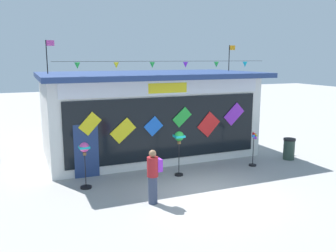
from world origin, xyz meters
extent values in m
plane|color=#9E9B99|center=(0.00, 0.00, 0.00)|extent=(80.00, 80.00, 0.00)
cube|color=silver|center=(-0.11, 5.60, 1.77)|extent=(8.99, 4.58, 3.55)
cube|color=navy|center=(-0.11, 5.20, 3.65)|extent=(9.39, 5.37, 0.20)
cube|color=silver|center=(-0.11, 3.27, 3.22)|extent=(8.27, 0.08, 0.56)
cube|color=yellow|center=(-0.11, 3.24, 3.22)|extent=(1.62, 0.04, 0.39)
cube|color=black|center=(-0.11, 3.28, 1.60)|extent=(8.09, 0.06, 2.51)
cube|color=navy|center=(-3.35, 3.27, 1.00)|extent=(0.90, 0.07, 2.00)
cube|color=yellow|center=(-3.18, 3.22, 2.02)|extent=(0.86, 0.03, 0.87)
cube|color=yellow|center=(-1.96, 3.22, 1.66)|extent=(1.03, 0.03, 0.99)
cube|color=blue|center=(-0.73, 3.22, 1.74)|extent=(0.81, 0.03, 0.80)
cube|color=green|center=(0.50, 3.22, 2.03)|extent=(0.85, 0.03, 0.83)
cube|color=red|center=(1.73, 3.22, 1.64)|extent=(1.07, 0.03, 1.09)
cube|color=purple|center=(2.96, 3.22, 2.00)|extent=(1.01, 0.03, 1.00)
cylinder|color=black|center=(-0.11, 3.09, 4.25)|extent=(8.63, 0.01, 0.01)
cone|color=green|center=(-3.56, 3.09, 4.11)|extent=(0.20, 0.20, 0.22)
cone|color=yellow|center=(-2.18, 3.09, 4.11)|extent=(0.20, 0.20, 0.22)
cone|color=green|center=(-0.80, 3.09, 4.11)|extent=(0.20, 0.20, 0.22)
cone|color=purple|center=(0.58, 3.09, 4.11)|extent=(0.20, 0.20, 0.22)
cone|color=green|center=(1.95, 3.09, 4.11)|extent=(0.20, 0.20, 0.22)
cone|color=#19B7BC|center=(3.33, 3.09, 4.11)|extent=(0.20, 0.20, 0.22)
cylinder|color=black|center=(-4.36, 5.60, 4.41)|extent=(0.04, 0.04, 1.33)
cube|color=#EA4CA3|center=(-4.20, 5.60, 4.95)|extent=(0.32, 0.02, 0.22)
cylinder|color=black|center=(4.13, 5.60, 4.36)|extent=(0.04, 0.04, 1.23)
cube|color=orange|center=(4.29, 5.60, 4.86)|extent=(0.32, 0.02, 0.22)
cylinder|color=black|center=(-3.60, 2.13, 0.03)|extent=(0.39, 0.39, 0.06)
cylinder|color=black|center=(-3.60, 2.13, 0.63)|extent=(0.03, 0.03, 1.27)
sphere|color=#EA4CA3|center=(-3.60, 2.13, 1.43)|extent=(0.33, 0.33, 0.33)
cube|color=#19B7BC|center=(-3.60, 2.13, 1.43)|extent=(0.34, 0.34, 0.07)
cube|color=brown|center=(-3.60, 2.13, 1.21)|extent=(0.10, 0.10, 0.10)
cylinder|color=black|center=(-0.13, 2.11, 0.03)|extent=(0.32, 0.32, 0.06)
cylinder|color=black|center=(-0.13, 2.11, 0.67)|extent=(0.03, 0.03, 1.34)
sphere|color=green|center=(-0.13, 2.11, 1.52)|extent=(0.36, 0.36, 0.36)
cube|color=#19B7BC|center=(-0.13, 2.11, 1.52)|extent=(0.37, 0.37, 0.08)
cube|color=brown|center=(-0.13, 2.11, 1.28)|extent=(0.10, 0.10, 0.10)
cylinder|color=black|center=(3.18, 2.05, 0.03)|extent=(0.30, 0.30, 0.06)
cylinder|color=black|center=(3.18, 2.05, 0.64)|extent=(0.03, 0.03, 1.28)
cylinder|color=black|center=(3.18, 2.01, 1.28)|extent=(0.06, 0.04, 0.06)
cone|color=yellow|center=(3.27, 2.01, 1.28)|extent=(0.13, 0.14, 0.13)
cone|color=red|center=(3.18, 2.01, 1.37)|extent=(0.14, 0.13, 0.13)
cone|color=blue|center=(3.09, 2.01, 1.28)|extent=(0.13, 0.14, 0.13)
cone|color=purple|center=(3.18, 2.01, 1.19)|extent=(0.14, 0.13, 0.13)
cylinder|color=#333D56|center=(-1.95, 0.03, 0.43)|extent=(0.28, 0.28, 0.86)
cylinder|color=maroon|center=(-1.95, 0.03, 1.16)|extent=(0.34, 0.34, 0.60)
sphere|color=#8C6647|center=(-1.95, 0.03, 1.57)|extent=(0.22, 0.22, 0.22)
cube|color=purple|center=(-1.75, 0.04, 1.19)|extent=(0.18, 0.27, 0.38)
cylinder|color=#2D4238|center=(5.22, 2.26, 0.43)|extent=(0.48, 0.48, 0.85)
cylinder|color=black|center=(5.22, 2.26, 0.89)|extent=(0.52, 0.52, 0.08)
camera|label=1|loc=(-5.48, -9.60, 4.36)|focal=38.10mm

